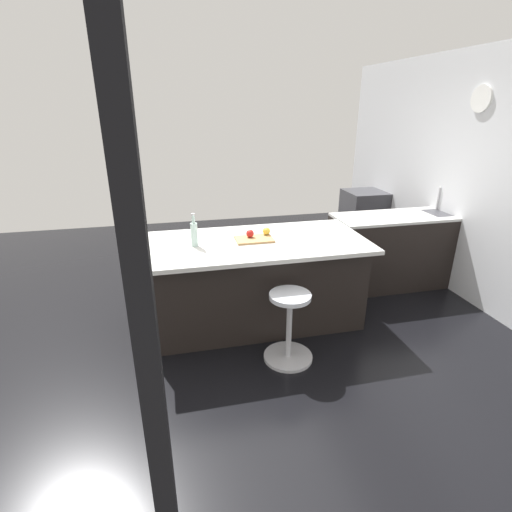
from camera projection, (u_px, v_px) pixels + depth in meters
ground_plane at (248, 315)px, 4.20m from camera, size 7.55×7.55×0.00m
window_panel_rear at (456, 412)px, 1.08m from camera, size 5.24×0.12×2.72m
interior_partition_left at (480, 180)px, 4.24m from camera, size 0.15×5.81×2.72m
sink_cabinet at (419, 248)px, 4.84m from camera, size 2.24×0.60×1.18m
oven_range at (363, 218)px, 6.18m from camera, size 0.60×0.61×0.87m
kitchen_island at (254, 281)px, 3.92m from camera, size 2.17×1.05×0.91m
stool_by_window at (289, 329)px, 3.37m from camera, size 0.44×0.44×0.65m
cutting_board at (254, 239)px, 3.73m from camera, size 0.36×0.24×0.02m
apple_red at (250, 234)px, 3.74m from camera, size 0.08×0.08×0.08m
apple_yellow at (266, 231)px, 3.81m from camera, size 0.07×0.07×0.07m
water_bottle at (194, 233)px, 3.54m from camera, size 0.06×0.06×0.31m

